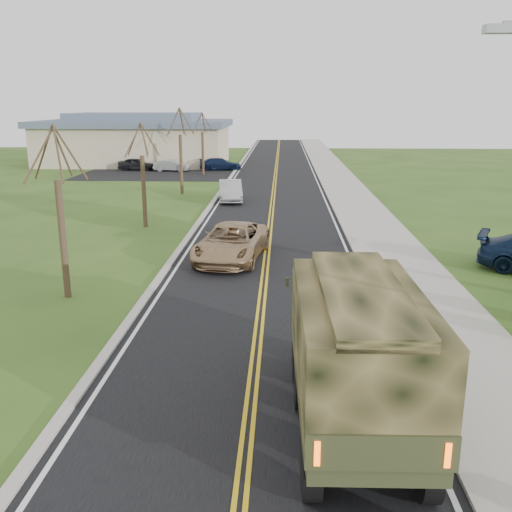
{
  "coord_description": "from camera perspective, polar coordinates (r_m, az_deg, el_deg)",
  "views": [
    {
      "loc": [
        0.67,
        -9.1,
        6.76
      ],
      "look_at": [
        -0.18,
        9.28,
        1.8
      ],
      "focal_mm": 40.0,
      "sensor_mm": 36.0,
      "label": 1
    }
  ],
  "objects": [
    {
      "name": "ground",
      "position": [
        11.36,
        -1.35,
        -21.45
      ],
      "size": [
        160.0,
        160.0,
        0.0
      ],
      "primitive_type": "plane",
      "color": "#2D4818",
      "rests_on": "ground"
    },
    {
      "name": "road",
      "position": [
        49.57,
        1.87,
        7.25
      ],
      "size": [
        8.0,
        120.0,
        0.01
      ],
      "primitive_type": "cube",
      "color": "black",
      "rests_on": "ground"
    },
    {
      "name": "curb_right",
      "position": [
        49.68,
        6.7,
        7.23
      ],
      "size": [
        0.3,
        120.0,
        0.12
      ],
      "primitive_type": "cube",
      "color": "#9E998E",
      "rests_on": "ground"
    },
    {
      "name": "sidewalk_right",
      "position": [
        49.83,
        8.72,
        7.18
      ],
      "size": [
        3.2,
        120.0,
        0.1
      ],
      "primitive_type": "cube",
      "color": "#9E998E",
      "rests_on": "ground"
    },
    {
      "name": "curb_left",
      "position": [
        49.79,
        -2.95,
        7.32
      ],
      "size": [
        0.3,
        120.0,
        0.1
      ],
      "primitive_type": "cube",
      "color": "#9E998E",
      "rests_on": "ground"
    },
    {
      "name": "bare_tree_a",
      "position": [
        21.0,
        -18.87,
        2.91
      ],
      "size": [
        1.93,
        2.26,
        6.08
      ],
      "color": "#38281C",
      "rests_on": "ground"
    },
    {
      "name": "bare_tree_b",
      "position": [
        32.32,
        -11.19,
        7.19
      ],
      "size": [
        1.83,
        2.14,
        5.73
      ],
      "color": "#38281C",
      "rests_on": "ground"
    },
    {
      "name": "bare_tree_c",
      "position": [
        43.96,
        -7.52,
        9.76
      ],
      "size": [
        2.04,
        2.39,
        6.42
      ],
      "color": "#38281C",
      "rests_on": "ground"
    },
    {
      "name": "bare_tree_d",
      "position": [
        55.79,
        -5.35,
        10.7
      ],
      "size": [
        1.88,
        2.2,
        5.91
      ],
      "color": "#38281C",
      "rests_on": "ground"
    },
    {
      "name": "commercial_building",
      "position": [
        67.29,
        -11.91,
        11.3
      ],
      "size": [
        25.5,
        21.5,
        5.65
      ],
      "color": "tan",
      "rests_on": "ground"
    },
    {
      "name": "military_truck",
      "position": [
        12.12,
        9.79,
        -8.58
      ],
      "size": [
        2.52,
        6.85,
        3.39
      ],
      "rotation": [
        0.0,
        0.0,
        0.02
      ],
      "color": "black",
      "rests_on": "ground"
    },
    {
      "name": "suv_champagne",
      "position": [
        25.23,
        -2.48,
        1.38
      ],
      "size": [
        3.35,
        5.97,
        1.58
      ],
      "primitive_type": "imported",
      "rotation": [
        0.0,
        0.0,
        -0.13
      ],
      "color": "#A5845D",
      "rests_on": "ground"
    },
    {
      "name": "sedan_silver",
      "position": [
        40.56,
        -2.58,
        6.53
      ],
      "size": [
        2.1,
        4.63,
        1.47
      ],
      "primitive_type": "imported",
      "rotation": [
        0.0,
        0.0,
        0.12
      ],
      "color": "#A7A8AC",
      "rests_on": "ground"
    },
    {
      "name": "lot_car_dark",
      "position": [
        60.66,
        -11.85,
        8.98
      ],
      "size": [
        3.83,
        1.72,
        1.28
      ],
      "primitive_type": "imported",
      "rotation": [
        0.0,
        0.0,
        1.51
      ],
      "color": "black",
      "rests_on": "ground"
    },
    {
      "name": "lot_car_silver",
      "position": [
        59.2,
        -8.45,
        8.95
      ],
      "size": [
        3.62,
        1.35,
        1.18
      ],
      "primitive_type": "imported",
      "rotation": [
        0.0,
        0.0,
        1.54
      ],
      "color": "#A9A9AE",
      "rests_on": "ground"
    },
    {
      "name": "lot_car_navy",
      "position": [
        59.74,
        -3.58,
        9.17
      ],
      "size": [
        4.52,
        2.33,
        1.25
      ],
      "primitive_type": "imported",
      "rotation": [
        0.0,
        0.0,
        1.71
      ],
      "color": "#0E1A35",
      "rests_on": "ground"
    }
  ]
}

